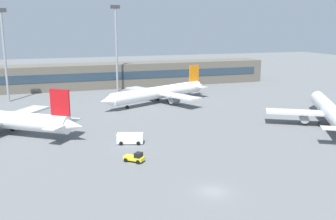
{
  "coord_description": "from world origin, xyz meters",
  "views": [
    {
      "loc": [
        -22.04,
        -45.85,
        23.21
      ],
      "look_at": [
        6.54,
        40.0,
        3.0
      ],
      "focal_mm": 40.8,
      "sensor_mm": 36.0,
      "label": 1
    }
  ],
  "objects_px": {
    "airplane_far": "(158,93)",
    "baggage_tug_yellow": "(135,157)",
    "floodlight_tower_west": "(4,49)",
    "service_van_white": "(130,138)",
    "floodlight_tower_east": "(116,43)",
    "airplane_near": "(330,111)"
  },
  "relations": [
    {
      "from": "airplane_far",
      "to": "floodlight_tower_west",
      "type": "bearing_deg",
      "value": 159.42
    },
    {
      "from": "baggage_tug_yellow",
      "to": "service_van_white",
      "type": "xyz_separation_m",
      "value": [
        1.5,
        10.44,
        0.31
      ]
    },
    {
      "from": "airplane_far",
      "to": "baggage_tug_yellow",
      "type": "xyz_separation_m",
      "value": [
        -18.75,
        -47.92,
        -2.36
      ]
    },
    {
      "from": "baggage_tug_yellow",
      "to": "airplane_near",
      "type": "bearing_deg",
      "value": 11.52
    },
    {
      "from": "baggage_tug_yellow",
      "to": "floodlight_tower_east",
      "type": "height_order",
      "value": "floodlight_tower_east"
    },
    {
      "from": "airplane_near",
      "to": "service_van_white",
      "type": "xyz_separation_m",
      "value": [
        -48.35,
        0.28,
        -2.11
      ]
    },
    {
      "from": "service_van_white",
      "to": "floodlight_tower_west",
      "type": "xyz_separation_m",
      "value": [
        -26.09,
        53.75,
        14.98
      ]
    },
    {
      "from": "airplane_far",
      "to": "airplane_near",
      "type": "bearing_deg",
      "value": -50.52
    },
    {
      "from": "airplane_near",
      "to": "airplane_far",
      "type": "xyz_separation_m",
      "value": [
        -31.1,
        37.77,
        -0.06
      ]
    },
    {
      "from": "service_van_white",
      "to": "baggage_tug_yellow",
      "type": "bearing_deg",
      "value": -98.19
    },
    {
      "from": "baggage_tug_yellow",
      "to": "service_van_white",
      "type": "height_order",
      "value": "service_van_white"
    },
    {
      "from": "service_van_white",
      "to": "floodlight_tower_east",
      "type": "distance_m",
      "value": 64.59
    },
    {
      "from": "floodlight_tower_west",
      "to": "floodlight_tower_east",
      "type": "xyz_separation_m",
      "value": [
        35.62,
        8.12,
        0.92
      ]
    },
    {
      "from": "floodlight_tower_east",
      "to": "floodlight_tower_west",
      "type": "bearing_deg",
      "value": -167.15
    },
    {
      "from": "airplane_far",
      "to": "floodlight_tower_east",
      "type": "relative_size",
      "value": 1.3
    },
    {
      "from": "service_van_white",
      "to": "floodlight_tower_west",
      "type": "relative_size",
      "value": 0.2
    },
    {
      "from": "airplane_near",
      "to": "floodlight_tower_east",
      "type": "bearing_deg",
      "value": 121.98
    },
    {
      "from": "floodlight_tower_west",
      "to": "floodlight_tower_east",
      "type": "relative_size",
      "value": 0.94
    },
    {
      "from": "airplane_near",
      "to": "baggage_tug_yellow",
      "type": "xyz_separation_m",
      "value": [
        -49.85,
        -10.16,
        -2.42
      ]
    },
    {
      "from": "airplane_far",
      "to": "service_van_white",
      "type": "xyz_separation_m",
      "value": [
        -17.24,
        -37.48,
        -2.04
      ]
    },
    {
      "from": "airplane_near",
      "to": "floodlight_tower_east",
      "type": "distance_m",
      "value": 74.57
    },
    {
      "from": "airplane_far",
      "to": "service_van_white",
      "type": "height_order",
      "value": "airplane_far"
    }
  ]
}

